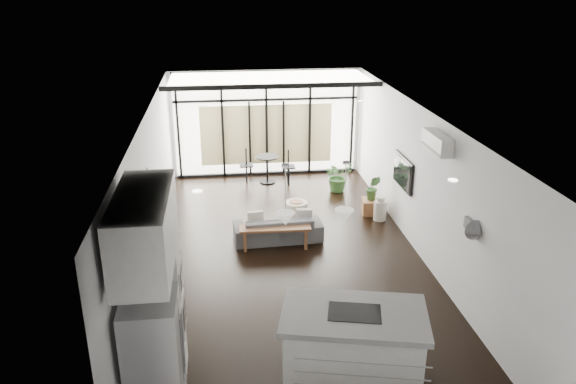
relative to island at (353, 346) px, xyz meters
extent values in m
cube|color=black|center=(-0.39, 3.47, -0.51)|extent=(5.00, 10.00, 0.00)
cube|color=white|center=(-0.39, 3.47, 2.29)|extent=(5.00, 10.00, 0.00)
cube|color=white|center=(-2.89, 3.47, 0.89)|extent=(0.02, 10.00, 2.80)
cube|color=white|center=(2.11, 3.47, 0.89)|extent=(0.02, 10.00, 2.80)
cube|color=white|center=(-0.39, 8.47, 0.89)|extent=(5.00, 0.02, 2.80)
cube|color=white|center=(-0.39, -1.53, 0.89)|extent=(5.00, 0.02, 2.80)
cube|color=black|center=(-0.39, 8.35, 0.89)|extent=(5.00, 0.20, 2.80)
cube|color=white|center=(-0.39, 7.47, 2.26)|extent=(4.70, 1.90, 0.06)
cube|color=beige|center=(-0.39, 8.42, 0.59)|extent=(3.50, 0.02, 1.60)
cube|color=white|center=(0.00, 0.00, 0.00)|extent=(2.08, 1.51, 1.02)
cube|color=black|center=(0.00, 0.00, 0.52)|extent=(0.76, 0.59, 0.01)
cube|color=#9B9B9F|center=(-2.50, -0.38, 0.31)|extent=(0.63, 0.79, 1.64)
cube|color=white|center=(-2.49, 0.42, 0.62)|extent=(0.58, 0.61, 2.26)
cube|color=white|center=(-2.51, -0.03, 1.84)|extent=(0.62, 1.75, 0.86)
cone|color=white|center=(-0.79, 0.82, 1.51)|extent=(0.26, 0.26, 0.18)
cone|color=white|center=(0.01, 0.82, 1.51)|extent=(0.26, 0.26, 0.18)
imported|color=#525254|center=(-0.53, 4.34, -0.16)|extent=(1.80, 0.61, 0.70)
cube|color=brown|center=(-0.62, 3.98, -0.29)|extent=(1.41, 0.41, 0.45)
cylinder|color=beige|center=(-0.02, 5.32, -0.31)|extent=(0.54, 0.54, 0.40)
cube|color=brown|center=(1.73, 5.40, -0.34)|extent=(0.50, 0.50, 0.34)
imported|color=#34602B|center=(1.25, 6.91, -0.20)|extent=(0.97, 1.01, 0.62)
imported|color=#34602B|center=(1.73, 5.40, -0.05)|extent=(0.50, 0.66, 0.26)
cylinder|color=beige|center=(1.81, 5.04, -0.24)|extent=(0.31, 0.31, 0.55)
cube|color=black|center=(-0.44, 7.74, -0.15)|extent=(1.61, 0.95, 0.72)
cube|color=black|center=(2.07, 4.47, 0.79)|extent=(0.05, 1.10, 0.65)
cube|color=silver|center=(1.99, 2.67, 1.94)|extent=(0.22, 0.90, 0.30)
cube|color=black|center=(-2.86, 2.97, 1.04)|extent=(0.04, 0.70, 0.90)
camera|label=1|loc=(-1.60, -5.98, 4.55)|focal=35.00mm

